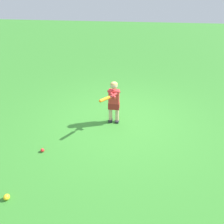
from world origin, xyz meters
The scene contains 4 objects.
ground_plane centered at (0.00, 0.00, 0.00)m, with size 40.00×40.00×0.00m, color #38842D.
child_batter centered at (0.20, 0.10, 0.65)m, with size 0.40×0.72×1.08m.
play_ball_far_left centered at (1.55, 2.63, 0.05)m, with size 0.10×0.10×0.10m, color yellow.
play_ball_midfield centered at (1.49, 1.45, 0.04)m, with size 0.08×0.08×0.08m, color red.
Camera 1 is at (-0.46, 4.57, 2.91)m, focal length 33.74 mm.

